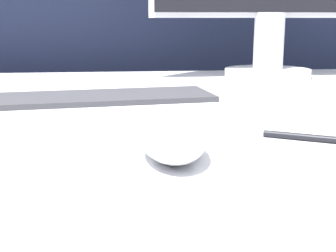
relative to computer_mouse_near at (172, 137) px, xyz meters
name	(u,v)px	position (x,y,z in m)	size (l,w,h in m)	color
partition_panel	(137,134)	(0.00, 0.91, -0.22)	(5.00, 0.03, 1.06)	black
computer_mouse_near	(172,137)	(0.00, 0.00, 0.00)	(0.07, 0.13, 0.04)	silver
keyboard	(84,104)	(-0.10, 0.25, -0.01)	(0.42, 0.18, 0.02)	white
pen	(323,139)	(0.17, 0.04, -0.02)	(0.12, 0.07, 0.01)	black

